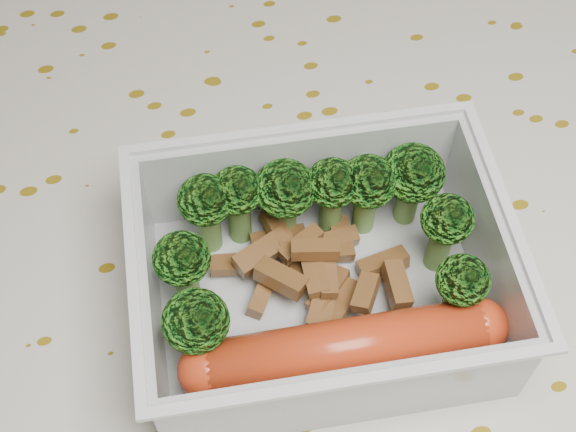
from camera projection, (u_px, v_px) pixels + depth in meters
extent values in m
cube|color=brown|center=(274.00, 279.00, 0.44)|extent=(1.40, 0.90, 0.04)
cube|color=beige|center=(273.00, 258.00, 0.42)|extent=(1.46, 0.96, 0.01)
cube|color=silver|center=(321.00, 302.00, 0.40)|extent=(0.18, 0.14, 0.00)
cube|color=silver|center=(300.00, 171.00, 0.41)|extent=(0.17, 0.02, 0.05)
cube|color=silver|center=(349.00, 396.00, 0.35)|extent=(0.17, 0.02, 0.05)
cube|color=silver|center=(487.00, 249.00, 0.39)|extent=(0.01, 0.12, 0.05)
cube|color=silver|center=(152.00, 299.00, 0.37)|extent=(0.01, 0.12, 0.05)
cube|color=silver|center=(299.00, 129.00, 0.39)|extent=(0.18, 0.02, 0.00)
cube|color=silver|center=(356.00, 381.00, 0.32)|extent=(0.18, 0.02, 0.00)
cube|color=silver|center=(510.00, 215.00, 0.36)|extent=(0.02, 0.13, 0.00)
cube|color=silver|center=(132.00, 270.00, 0.35)|extent=(0.02, 0.13, 0.00)
cylinder|color=#608C3F|center=(209.00, 228.00, 0.41)|extent=(0.01, 0.01, 0.03)
ellipsoid|color=#3E881C|center=(205.00, 200.00, 0.39)|extent=(0.03, 0.03, 0.02)
cylinder|color=#608C3F|center=(240.00, 218.00, 0.41)|extent=(0.01, 0.01, 0.03)
ellipsoid|color=#3E881C|center=(237.00, 190.00, 0.39)|extent=(0.03, 0.03, 0.02)
cylinder|color=#608C3F|center=(285.00, 216.00, 0.41)|extent=(0.01, 0.01, 0.03)
ellipsoid|color=#3E881C|center=(285.00, 188.00, 0.39)|extent=(0.03, 0.03, 0.03)
cylinder|color=#608C3F|center=(331.00, 211.00, 0.41)|extent=(0.01, 0.01, 0.03)
ellipsoid|color=#3E881C|center=(333.00, 183.00, 0.39)|extent=(0.03, 0.03, 0.02)
cylinder|color=#608C3F|center=(364.00, 210.00, 0.41)|extent=(0.01, 0.01, 0.03)
ellipsoid|color=#3E881C|center=(368.00, 181.00, 0.39)|extent=(0.03, 0.03, 0.02)
cylinder|color=#608C3F|center=(407.00, 201.00, 0.42)|extent=(0.01, 0.01, 0.03)
ellipsoid|color=#3E881C|center=(413.00, 173.00, 0.40)|extent=(0.03, 0.03, 0.03)
cylinder|color=#608C3F|center=(187.00, 284.00, 0.39)|extent=(0.01, 0.01, 0.03)
ellipsoid|color=#3E881C|center=(182.00, 258.00, 0.37)|extent=(0.03, 0.03, 0.02)
cylinder|color=#608C3F|center=(439.00, 246.00, 0.40)|extent=(0.01, 0.01, 0.03)
ellipsoid|color=#3E881C|center=(447.00, 219.00, 0.38)|extent=(0.03, 0.03, 0.02)
cylinder|color=#608C3F|center=(201.00, 345.00, 0.37)|extent=(0.01, 0.01, 0.03)
ellipsoid|color=#3E881C|center=(196.00, 321.00, 0.35)|extent=(0.03, 0.03, 0.03)
cylinder|color=#608C3F|center=(454.00, 305.00, 0.38)|extent=(0.01, 0.01, 0.03)
ellipsoid|color=#3E881C|center=(463.00, 280.00, 0.36)|extent=(0.03, 0.03, 0.02)
cube|color=brown|center=(301.00, 244.00, 0.40)|extent=(0.03, 0.02, 0.01)
cube|color=brown|center=(335.00, 240.00, 0.41)|extent=(0.02, 0.01, 0.01)
cube|color=brown|center=(397.00, 285.00, 0.39)|extent=(0.01, 0.02, 0.01)
cube|color=brown|center=(329.00, 289.00, 0.40)|extent=(0.03, 0.03, 0.01)
cube|color=brown|center=(279.00, 234.00, 0.41)|extent=(0.02, 0.03, 0.01)
cube|color=brown|center=(233.00, 264.00, 0.40)|extent=(0.02, 0.01, 0.01)
cube|color=brown|center=(308.00, 256.00, 0.41)|extent=(0.03, 0.03, 0.01)
cube|color=brown|center=(313.00, 267.00, 0.39)|extent=(0.01, 0.03, 0.01)
cube|color=brown|center=(341.00, 239.00, 0.41)|extent=(0.01, 0.03, 0.01)
cube|color=brown|center=(321.00, 308.00, 0.39)|extent=(0.02, 0.03, 0.01)
cube|color=brown|center=(328.00, 272.00, 0.39)|extent=(0.01, 0.03, 0.01)
cube|color=brown|center=(383.00, 264.00, 0.41)|extent=(0.03, 0.01, 0.01)
cube|color=brown|center=(315.00, 249.00, 0.39)|extent=(0.03, 0.01, 0.01)
cube|color=brown|center=(263.00, 291.00, 0.40)|extent=(0.02, 0.03, 0.01)
cube|color=brown|center=(281.00, 278.00, 0.39)|extent=(0.03, 0.03, 0.01)
cube|color=brown|center=(341.00, 305.00, 0.39)|extent=(0.03, 0.03, 0.01)
cube|color=brown|center=(262.00, 252.00, 0.40)|extent=(0.03, 0.02, 0.01)
cube|color=brown|center=(366.00, 293.00, 0.39)|extent=(0.02, 0.02, 0.01)
cube|color=brown|center=(327.00, 292.00, 0.40)|extent=(0.03, 0.02, 0.01)
cube|color=brown|center=(279.00, 241.00, 0.41)|extent=(0.03, 0.01, 0.01)
cylinder|color=#BB3415|center=(346.00, 348.00, 0.36)|extent=(0.13, 0.04, 0.03)
sphere|color=#BB3415|center=(480.00, 326.00, 0.37)|extent=(0.03, 0.03, 0.03)
sphere|color=#BB3415|center=(207.00, 371.00, 0.36)|extent=(0.03, 0.03, 0.03)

